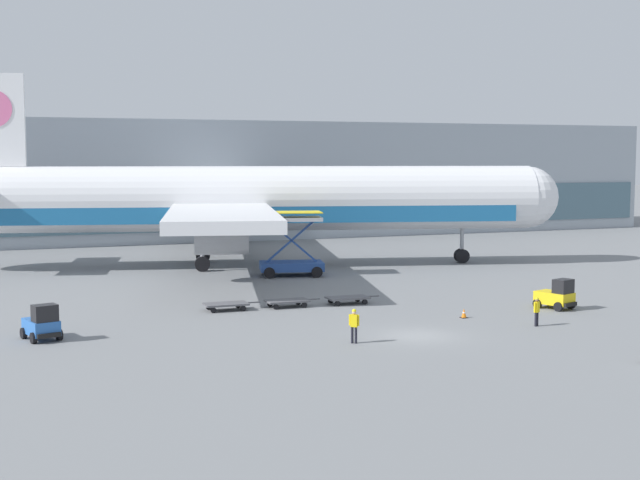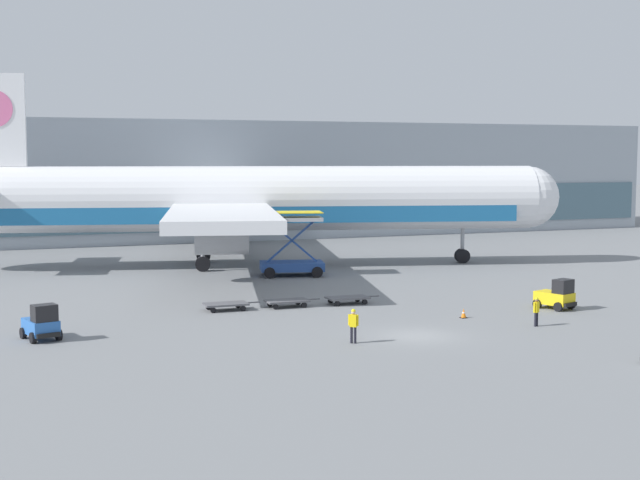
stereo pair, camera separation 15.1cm
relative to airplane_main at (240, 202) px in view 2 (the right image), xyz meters
name	(u,v)px [view 2 (the right image)]	position (x,y,z in m)	size (l,w,h in m)	color
ground_plane	(417,336)	(0.23, -33.68, -5.84)	(400.00, 400.00, 0.00)	slate
terminal_building	(310,179)	(18.51, 31.06, 1.15)	(90.00, 18.20, 14.00)	#9EA8B2
airplane_main	(240,202)	(0.00, 0.00, 0.00)	(56.97, 48.48, 17.00)	white
scissor_lift_loader	(292,251)	(2.16, -7.68, -3.81)	(5.78, 4.45, 5.32)	#284C99
baggage_tug_mid	(557,296)	(12.74, -29.26, -4.96)	(2.28, 2.76, 2.00)	yellow
baggage_tug_far	(42,324)	(-19.16, -27.21, -4.96)	(2.15, 2.72, 2.00)	#2D66B7
baggage_dolly_lead	(226,304)	(-7.43, -21.94, -5.45)	(3.71, 1.55, 0.48)	#56565B
baggage_dolly_second	(287,301)	(-3.33, -22.18, -5.45)	(3.71, 1.55, 0.48)	#56565B
baggage_dolly_third	(348,298)	(0.89, -22.47, -5.45)	(3.71, 1.55, 0.48)	#56565B
ground_crew_near	(536,309)	(8.04, -33.72, -4.84)	(0.51, 0.37, 1.71)	black
ground_crew_far	(353,323)	(-3.81, -34.18, -4.74)	(0.46, 0.40, 1.85)	black
traffic_cone_near	(464,313)	(5.47, -29.85, -5.56)	(0.40, 0.40, 0.58)	black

